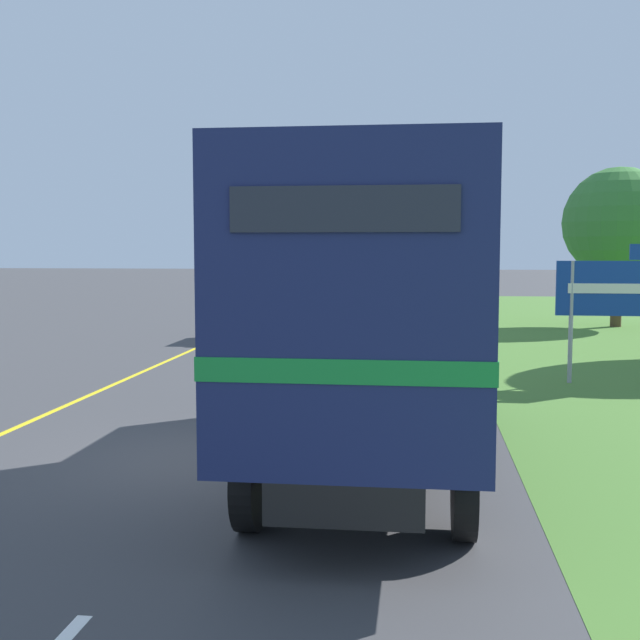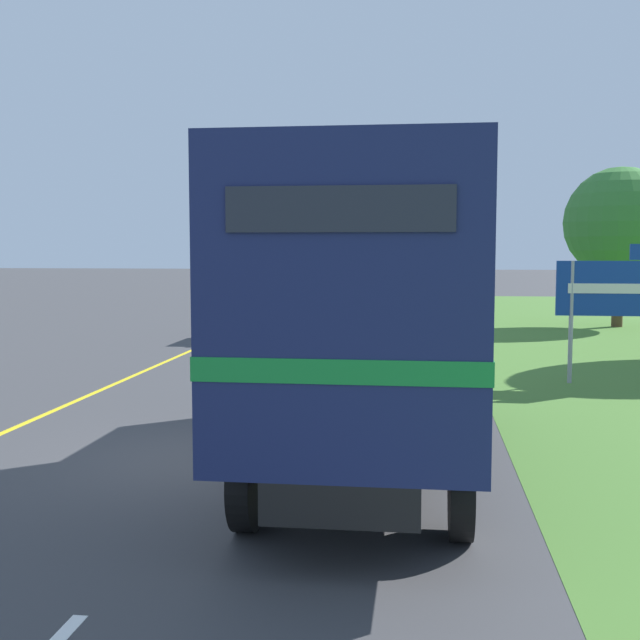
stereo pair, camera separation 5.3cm
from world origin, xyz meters
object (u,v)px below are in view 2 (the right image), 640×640
(lead_car_white, at_px, (276,307))
(lead_car_black_ahead, at_px, (406,288))
(highway_sign, at_px, (612,293))
(roadside_tree_mid, at_px, (620,223))
(horse_trailer_truck, at_px, (369,307))

(lead_car_white, bearing_deg, lead_car_black_ahead, 74.11)
(lead_car_white, relative_size, lead_car_black_ahead, 0.97)
(lead_car_black_ahead, distance_m, highway_sign, 21.44)
(highway_sign, xyz_separation_m, roadside_tree_mid, (3.06, 12.58, 1.81))
(lead_car_white, bearing_deg, horse_trailer_truck, -75.25)
(horse_trailer_truck, xyz_separation_m, highway_sign, (4.45, 7.02, -0.18))
(lead_car_white, distance_m, roadside_tree_mid, 12.68)
(lead_car_black_ahead, bearing_deg, roadside_tree_mid, -47.61)
(horse_trailer_truck, relative_size, highway_sign, 2.75)
(horse_trailer_truck, height_order, lead_car_black_ahead, horse_trailer_truck)
(lead_car_white, xyz_separation_m, highway_sign, (8.33, -7.70, 0.92))
(horse_trailer_truck, bearing_deg, roadside_tree_mid, 69.04)
(highway_sign, height_order, roadside_tree_mid, roadside_tree_mid)
(roadside_tree_mid, bearing_deg, horse_trailer_truck, -110.96)
(horse_trailer_truck, xyz_separation_m, lead_car_white, (-3.87, 14.72, -1.10))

